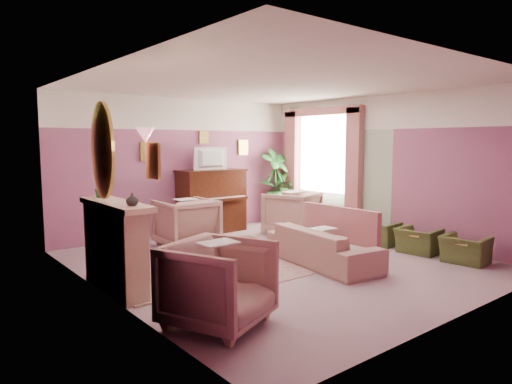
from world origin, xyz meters
TOP-DOWN VIEW (x-y plane):
  - floor at (0.00, 0.00)m, footprint 5.50×6.00m
  - ceiling at (0.00, 0.00)m, footprint 5.50×6.00m
  - wall_back at (0.00, 3.00)m, footprint 5.50×0.02m
  - wall_front at (0.00, -3.00)m, footprint 5.50×0.02m
  - wall_left at (-2.75, 0.00)m, footprint 0.02×6.00m
  - wall_right at (2.75, 0.00)m, footprint 0.02×6.00m
  - picture_rail_band at (0.00, 2.99)m, footprint 5.50×0.01m
  - stripe_panel at (2.73, 1.30)m, footprint 0.01×3.00m
  - fireplace_surround at (-2.59, 0.20)m, footprint 0.30×1.40m
  - fireplace_inset at (-2.49, 0.20)m, footprint 0.18×0.72m
  - fire_ember at (-2.45, 0.20)m, footprint 0.06×0.54m
  - mantel_shelf at (-2.56, 0.20)m, footprint 0.40×1.55m
  - hearth at (-2.39, 0.20)m, footprint 0.55×1.50m
  - mirror_frame at (-2.70, 0.20)m, footprint 0.04×0.72m
  - mirror_glass at (-2.67, 0.20)m, footprint 0.01×0.60m
  - sconce_shade at (-2.62, -0.85)m, footprint 0.20×0.20m
  - piano at (0.50, 2.68)m, footprint 1.40×0.60m
  - piano_keyshelf at (0.50, 2.33)m, footprint 1.30×0.12m
  - piano_keys at (0.50, 2.33)m, footprint 1.20×0.08m
  - piano_top at (0.50, 2.68)m, footprint 1.45×0.65m
  - television at (0.50, 2.63)m, footprint 0.80×0.12m
  - print_back_left at (-0.80, 2.96)m, footprint 0.30×0.03m
  - print_back_right at (1.55, 2.96)m, footprint 0.26×0.03m
  - print_back_mid at (0.50, 2.96)m, footprint 0.22×0.03m
  - print_left_wall at (-2.71, -1.20)m, footprint 0.03×0.28m
  - window_blind at (2.70, 1.55)m, footprint 0.03×1.40m
  - curtain_left at (2.62, 0.63)m, footprint 0.16×0.34m
  - curtain_right at (2.62, 2.47)m, footprint 0.16×0.34m
  - pelmet at (2.62, 1.55)m, footprint 0.16×2.20m
  - mantel_plant at (-2.55, 0.75)m, footprint 0.16×0.16m
  - mantel_vase at (-2.55, -0.30)m, footprint 0.16×0.16m
  - area_rug at (-0.81, 0.02)m, footprint 2.50×1.80m
  - coffee_table at (-0.95, 0.03)m, footprint 1.08×0.69m
  - table_paper at (-0.90, 0.03)m, footprint 0.35×0.28m
  - sofa at (0.41, -0.59)m, footprint 0.67×2.00m
  - sofa_throw at (0.81, -0.59)m, footprint 0.10×1.52m
  - floral_armchair_left at (-0.65, 1.76)m, footprint 0.95×0.95m
  - floral_armchair_right at (1.67, 1.45)m, footprint 0.95×0.95m
  - floral_armchair_front at (-2.18, -1.56)m, footprint 0.95×0.95m
  - olive_chair_a at (2.25, -1.93)m, footprint 0.47×0.67m
  - olive_chair_b at (2.25, -1.11)m, footprint 0.47×0.67m
  - olive_chair_c at (2.25, -0.29)m, footprint 0.47×0.67m
  - olive_chair_d at (2.25, 0.53)m, footprint 0.47×0.67m
  - side_table at (2.39, 2.49)m, footprint 0.52×0.52m
  - side_plant_big at (2.39, 2.49)m, footprint 0.30×0.30m
  - side_plant_small at (2.51, 2.39)m, footprint 0.16×0.16m
  - palm_pot at (2.25, 2.63)m, footprint 0.34×0.34m
  - palm_plant at (2.25, 2.63)m, footprint 0.76×0.76m

SIDE VIEW (x-z plane):
  - floor at x=0.00m, z-range -0.01..0.01m
  - area_rug at x=-0.81m, z-range 0.00..0.01m
  - hearth at x=-2.39m, z-range 0.00..0.02m
  - palm_pot at x=2.25m, z-range 0.00..0.34m
  - fire_ember at x=-2.45m, z-range 0.17..0.27m
  - coffee_table at x=-0.95m, z-range 0.00..0.45m
  - olive_chair_a at x=2.25m, z-range 0.00..0.58m
  - olive_chair_b at x=2.25m, z-range 0.00..0.58m
  - olive_chair_c at x=2.25m, z-range 0.00..0.58m
  - olive_chair_d at x=2.25m, z-range 0.00..0.58m
  - side_table at x=2.39m, z-range 0.00..0.70m
  - fireplace_inset at x=-2.49m, z-range 0.06..0.74m
  - sofa at x=0.41m, z-range 0.00..0.81m
  - table_paper at x=-0.90m, z-range 0.45..0.46m
  - floral_armchair_left at x=-0.65m, z-range 0.00..0.99m
  - floral_armchair_right at x=1.67m, z-range 0.00..0.99m
  - floral_armchair_front at x=-2.18m, z-range 0.00..0.99m
  - fireplace_surround at x=-2.59m, z-range 0.00..1.10m
  - sofa_throw at x=0.81m, z-range 0.32..0.88m
  - piano at x=0.50m, z-range 0.00..1.30m
  - piano_keyshelf at x=0.50m, z-range 0.69..0.75m
  - piano_keys at x=0.50m, z-range 0.75..0.77m
  - side_plant_small at x=2.51m, z-range 0.70..0.98m
  - side_plant_big at x=2.39m, z-range 0.70..1.04m
  - palm_plant at x=2.25m, z-range 0.34..1.78m
  - stripe_panel at x=2.73m, z-range 0.00..2.15m
  - mantel_shelf at x=-2.56m, z-range 1.09..1.16m
  - mantel_vase at x=-2.55m, z-range 1.15..1.31m
  - mantel_plant at x=-2.55m, z-range 1.15..1.43m
  - curtain_left at x=2.62m, z-range 0.00..2.60m
  - curtain_right at x=2.62m, z-range 0.00..2.60m
  - piano_top at x=0.50m, z-range 1.29..1.33m
  - wall_back at x=0.00m, z-range 0.00..2.80m
  - wall_front at x=0.00m, z-range 0.00..2.80m
  - wall_left at x=-2.75m, z-range 0.00..2.80m
  - wall_right at x=2.75m, z-range 0.00..2.80m
  - television at x=0.50m, z-range 1.36..1.84m
  - window_blind at x=2.70m, z-range 0.80..2.60m
  - print_back_left at x=-0.80m, z-range 1.53..1.91m
  - print_left_wall at x=-2.71m, z-range 1.54..1.90m
  - print_back_right at x=1.55m, z-range 1.61..1.95m
  - mirror_frame at x=-2.70m, z-range 1.20..2.40m
  - mirror_glass at x=-2.67m, z-range 1.27..2.33m
  - sconce_shade at x=-2.62m, z-range 1.90..2.06m
  - print_back_mid at x=0.50m, z-range 1.87..2.13m
  - picture_rail_band at x=0.00m, z-range 2.15..2.80m
  - pelmet at x=2.62m, z-range 2.48..2.64m
  - ceiling at x=0.00m, z-range 2.79..2.80m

